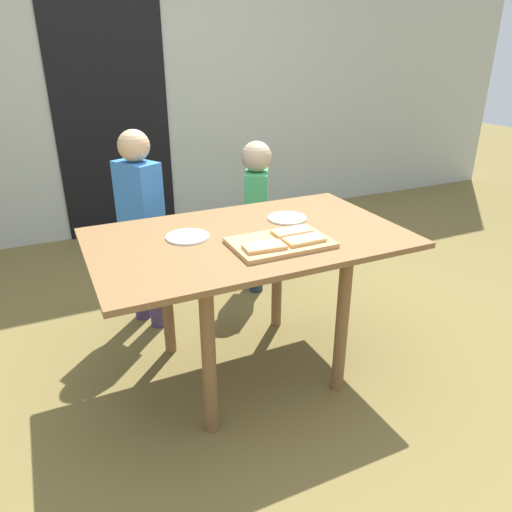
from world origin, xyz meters
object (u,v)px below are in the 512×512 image
cutting_board (280,243)px  pizza_slice_near_right (304,240)px  child_left (141,219)px  plate_white_right (287,218)px  child_right (256,206)px  pizza_slice_far_right (292,232)px  dining_table (248,255)px  plate_white_left (188,237)px  pizza_slice_near_left (265,247)px

cutting_board → pizza_slice_near_right: size_ratio=2.44×
cutting_board → child_left: child_left is taller
plate_white_right → child_right: 0.73m
pizza_slice_far_right → dining_table: bearing=146.2°
cutting_board → pizza_slice_far_right: 0.10m
plate_white_right → pizza_slice_near_right: bearing=-106.8°
pizza_slice_far_right → child_left: size_ratio=0.15×
cutting_board → plate_white_right: (0.19, 0.28, -0.00)m
dining_table → plate_white_left: (-0.25, 0.09, 0.10)m
dining_table → pizza_slice_near_right: 0.30m
pizza_slice_far_right → plate_white_right: pizza_slice_far_right is taller
pizza_slice_near_left → plate_white_left: size_ratio=0.92×
plate_white_right → child_left: size_ratio=0.17×
dining_table → plate_white_right: plate_white_right is taller
cutting_board → pizza_slice_near_right: bearing=-32.3°
plate_white_right → child_left: (-0.60, 0.55, -0.09)m
plate_white_right → cutting_board: bearing=-123.6°
pizza_slice_far_right → child_left: bearing=122.9°
pizza_slice_far_right → pizza_slice_near_right: same height
cutting_board → child_left: (-0.41, 0.82, -0.09)m
pizza_slice_near_left → plate_white_right: (0.28, 0.33, -0.02)m
pizza_slice_near_right → child_left: size_ratio=0.15×
dining_table → cutting_board: cutting_board is taller
plate_white_left → child_left: (-0.08, 0.58, -0.09)m
plate_white_right → dining_table: bearing=-155.7°
cutting_board → plate_white_left: cutting_board is taller
pizza_slice_near_right → child_right: 1.07m
pizza_slice_near_right → cutting_board: bearing=147.7°
cutting_board → dining_table: bearing=115.6°
pizza_slice_near_right → child_left: 1.02m
dining_table → pizza_slice_near_right: (0.16, -0.21, 0.13)m
pizza_slice_near_right → plate_white_left: size_ratio=0.90×
cutting_board → pizza_slice_near_left: pizza_slice_near_left is taller
pizza_slice_far_right → plate_white_right: bearing=66.2°
pizza_slice_far_right → pizza_slice_near_right: bearing=-90.0°
pizza_slice_near_left → pizza_slice_near_right: (0.18, -0.00, 0.00)m
pizza_slice_near_right → child_right: child_right is taller
pizza_slice_near_right → child_left: bearing=119.6°
plate_white_left → plate_white_right: bearing=3.6°
dining_table → pizza_slice_near_left: 0.25m
cutting_board → child_left: bearing=116.7°
pizza_slice_near_right → plate_white_right: pizza_slice_near_right is taller
plate_white_left → child_right: 1.00m
cutting_board → pizza_slice_near_right: pizza_slice_near_right is taller
dining_table → child_left: size_ratio=1.25×
pizza_slice_near_left → child_left: (-0.31, 0.88, -0.11)m
dining_table → plate_white_right: size_ratio=7.30×
dining_table → cutting_board: 0.21m
pizza_slice_near_left → plate_white_right: pizza_slice_near_left is taller
dining_table → pizza_slice_far_right: size_ratio=8.22×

